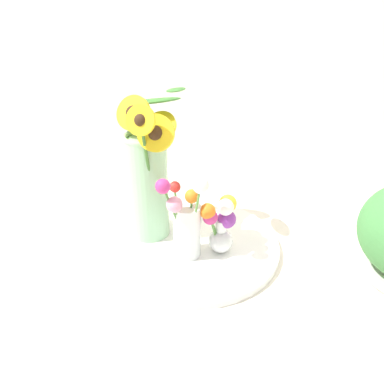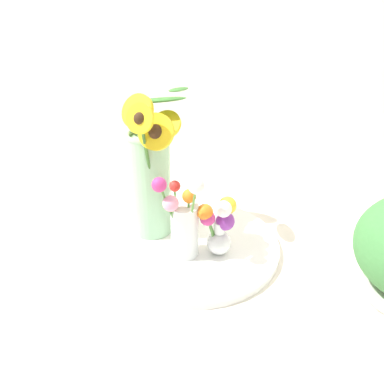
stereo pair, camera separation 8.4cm
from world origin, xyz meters
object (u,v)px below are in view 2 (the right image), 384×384
serving_tray (192,244)px  vase_small_center (183,221)px  vase_bulb_right (219,225)px  mason_jar_sunflowers (151,174)px

serving_tray → vase_small_center: size_ratio=2.00×
vase_small_center → vase_bulb_right: bearing=32.6°
serving_tray → vase_bulb_right: 0.11m
serving_tray → mason_jar_sunflowers: mason_jar_sunflowers is taller
mason_jar_sunflowers → vase_small_center: mason_jar_sunflowers is taller
vase_small_center → vase_bulb_right: (0.07, 0.04, -0.01)m
vase_small_center → vase_bulb_right: size_ratio=1.50×
vase_small_center → mason_jar_sunflowers: bearing=153.4°
serving_tray → mason_jar_sunflowers: 0.20m
serving_tray → mason_jar_sunflowers: (-0.11, 0.01, 0.16)m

